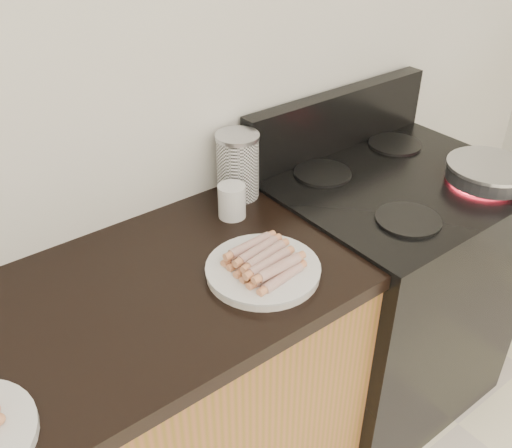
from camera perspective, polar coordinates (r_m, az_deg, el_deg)
wall_back at (r=1.45m, az=-15.16°, el=13.65°), size 4.00×0.04×2.60m
stove at (r=2.07m, az=12.54°, el=-6.69°), size 0.76×0.65×0.91m
stove_panel at (r=1.94m, az=8.18°, el=10.23°), size 0.76×0.06×0.20m
burner_near_left at (r=1.61m, az=14.97°, el=0.42°), size 0.18×0.18×0.01m
burner_near_right at (r=1.87m, az=21.60°, el=3.88°), size 0.18×0.18×0.01m
burner_far_left at (r=1.80m, az=6.67°, el=5.08°), size 0.18×0.18×0.01m
burner_far_right at (r=2.03m, az=13.71°, el=7.75°), size 0.18×0.18×0.01m
frying_pan at (r=1.86m, az=22.41°, el=4.82°), size 0.26×0.45×0.05m
main_plate at (r=1.38m, az=0.70°, el=-4.74°), size 0.31×0.31×0.02m
hotdog_pile at (r=1.36m, az=0.71°, el=-3.68°), size 0.12×0.17×0.05m
canister at (r=1.66m, az=-1.83°, el=5.87°), size 0.13×0.13×0.20m
mug at (r=1.58m, az=-2.43°, el=2.31°), size 0.10×0.10×0.10m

